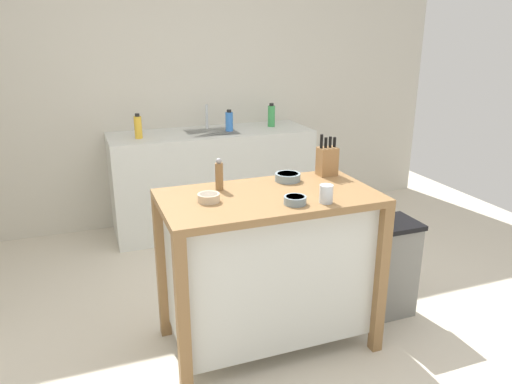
# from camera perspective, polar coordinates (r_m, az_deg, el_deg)

# --- Properties ---
(ground_plane) EXTENTS (6.29, 6.29, 0.00)m
(ground_plane) POSITION_cam_1_polar(r_m,az_deg,el_deg) (2.89, 2.05, -18.97)
(ground_plane) COLOR beige
(ground_plane) RESTS_ON ground
(wall_back) EXTENTS (5.29, 0.10, 2.60)m
(wall_back) POSITION_cam_1_polar(r_m,az_deg,el_deg) (4.57, -9.34, 12.56)
(wall_back) COLOR beige
(wall_back) RESTS_ON ground
(kitchen_island) EXTENTS (1.17, 0.63, 0.92)m
(kitchen_island) POSITION_cam_1_polar(r_m,az_deg,el_deg) (2.75, 1.47, -8.33)
(kitchen_island) COLOR olive
(kitchen_island) RESTS_ON ground
(knife_block) EXTENTS (0.11, 0.09, 0.25)m
(knife_block) POSITION_cam_1_polar(r_m,az_deg,el_deg) (2.95, 8.37, 3.70)
(knife_block) COLOR #9E7042
(knife_block) RESTS_ON kitchen_island
(bowl_ceramic_wide) EXTENTS (0.11, 0.11, 0.04)m
(bowl_ceramic_wide) POSITION_cam_1_polar(r_m,az_deg,el_deg) (2.49, -5.59, -0.64)
(bowl_ceramic_wide) COLOR beige
(bowl_ceramic_wide) RESTS_ON kitchen_island
(bowl_ceramic_small) EXTENTS (0.12, 0.12, 0.04)m
(bowl_ceramic_small) POSITION_cam_1_polar(r_m,az_deg,el_deg) (2.45, 4.63, -0.93)
(bowl_ceramic_small) COLOR gray
(bowl_ceramic_small) RESTS_ON kitchen_island
(bowl_stoneware_deep) EXTENTS (0.15, 0.15, 0.05)m
(bowl_stoneware_deep) POSITION_cam_1_polar(r_m,az_deg,el_deg) (2.82, 3.76, 1.79)
(bowl_stoneware_deep) COLOR gray
(bowl_stoneware_deep) RESTS_ON kitchen_island
(drinking_cup) EXTENTS (0.07, 0.07, 0.09)m
(drinking_cup) POSITION_cam_1_polar(r_m,az_deg,el_deg) (2.48, 8.27, -0.22)
(drinking_cup) COLOR silver
(drinking_cup) RESTS_ON kitchen_island
(pepper_grinder) EXTENTS (0.04, 0.04, 0.18)m
(pepper_grinder) POSITION_cam_1_polar(r_m,az_deg,el_deg) (2.65, -4.36, 2.02)
(pepper_grinder) COLOR olive
(pepper_grinder) RESTS_ON kitchen_island
(trash_bin) EXTENTS (0.36, 0.28, 0.63)m
(trash_bin) POSITION_cam_1_polar(r_m,az_deg,el_deg) (3.24, 14.99, -8.58)
(trash_bin) COLOR slate
(trash_bin) RESTS_ON ground
(sink_counter) EXTENTS (1.79, 0.60, 0.90)m
(sink_counter) POSITION_cam_1_polar(r_m,az_deg,el_deg) (4.46, -5.13, 1.44)
(sink_counter) COLOR silver
(sink_counter) RESTS_ON ground
(sink_faucet) EXTENTS (0.02, 0.02, 0.22)m
(sink_faucet) POSITION_cam_1_polar(r_m,az_deg,el_deg) (4.46, -5.83, 8.82)
(sink_faucet) COLOR #B7BCC1
(sink_faucet) RESTS_ON sink_counter
(bottle_dish_soap) EXTENTS (0.07, 0.07, 0.19)m
(bottle_dish_soap) POSITION_cam_1_polar(r_m,az_deg,el_deg) (4.35, -3.18, 8.34)
(bottle_dish_soap) COLOR blue
(bottle_dish_soap) RESTS_ON sink_counter
(bottle_spray_cleaner) EXTENTS (0.06, 0.06, 0.21)m
(bottle_spray_cleaner) POSITION_cam_1_polar(r_m,az_deg,el_deg) (4.15, -13.72, 7.46)
(bottle_spray_cleaner) COLOR yellow
(bottle_spray_cleaner) RESTS_ON sink_counter
(bottle_hand_soap) EXTENTS (0.07, 0.07, 0.22)m
(bottle_hand_soap) POSITION_cam_1_polar(r_m,az_deg,el_deg) (4.54, 1.82, 8.97)
(bottle_hand_soap) COLOR green
(bottle_hand_soap) RESTS_ON sink_counter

